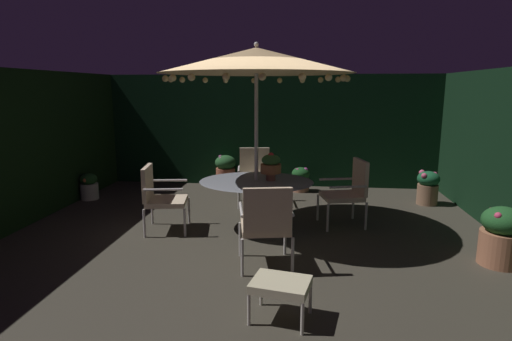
{
  "coord_description": "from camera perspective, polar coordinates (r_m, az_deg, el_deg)",
  "views": [
    {
      "loc": [
        0.71,
        -5.7,
        2.11
      ],
      "look_at": [
        0.02,
        0.27,
        0.91
      ],
      "focal_mm": 29.14,
      "sensor_mm": 36.0,
      "label": 1
    }
  ],
  "objects": [
    {
      "name": "potted_plant_right_far",
      "position": [
        8.25,
        22.51,
        -2.06
      ],
      "size": [
        0.4,
        0.4,
        0.62
      ],
      "color": "#8B644A",
      "rests_on": "ground_plane"
    },
    {
      "name": "patio_dining_table",
      "position": [
        6.23,
        0.04,
        -2.46
      ],
      "size": [
        1.71,
        1.44,
        0.75
      ],
      "color": "silver",
      "rests_on": "ground_plane"
    },
    {
      "name": "hedge_backdrop_left",
      "position": [
        7.25,
        -30.79,
        2.46
      ],
      "size": [
        0.3,
        7.01,
        2.39
      ],
      "primitive_type": "cube",
      "color": "black",
      "rests_on": "ground_plane"
    },
    {
      "name": "patio_chair_southeast",
      "position": [
        7.65,
        -0.19,
        -0.27
      ],
      "size": [
        0.68,
        0.66,
        1.02
      ],
      "color": "silver",
      "rests_on": "ground_plane"
    },
    {
      "name": "patio_chair_northeast",
      "position": [
        4.86,
        1.39,
        -6.96
      ],
      "size": [
        0.71,
        0.72,
        1.03
      ],
      "color": "silver",
      "rests_on": "ground_plane"
    },
    {
      "name": "centerpiece_planter",
      "position": [
        6.17,
        2.06,
        0.77
      ],
      "size": [
        0.31,
        0.31,
        0.42
      ],
      "color": "#A9624D",
      "rests_on": "patio_dining_table"
    },
    {
      "name": "patio_chair_east",
      "position": [
        6.58,
        12.65,
        -2.48
      ],
      "size": [
        0.74,
        0.71,
        1.03
      ],
      "color": "silver",
      "rests_on": "ground_plane"
    },
    {
      "name": "potted_plant_back_center",
      "position": [
        9.07,
        -4.2,
        0.11
      ],
      "size": [
        0.45,
        0.45,
        0.68
      ],
      "color": "#AE5C42",
      "rests_on": "ground_plane"
    },
    {
      "name": "potted_plant_left_near",
      "position": [
        8.6,
        -21.95,
        -2.02
      ],
      "size": [
        0.34,
        0.34,
        0.51
      ],
      "color": "beige",
      "rests_on": "ground_plane"
    },
    {
      "name": "patio_chair_north",
      "position": [
        6.33,
        -13.11,
        -3.2
      ],
      "size": [
        0.7,
        0.72,
        0.98
      ],
      "color": "silver",
      "rests_on": "ground_plane"
    },
    {
      "name": "hedge_backdrop_rear",
      "position": [
        9.13,
        2.08,
        5.53
      ],
      "size": [
        7.65,
        0.3,
        2.39
      ],
      "primitive_type": "cube",
      "color": "black",
      "rests_on": "ground_plane"
    },
    {
      "name": "patio_umbrella",
      "position": [
        6.06,
        0.05,
        14.82
      ],
      "size": [
        2.78,
        2.78,
        2.74
      ],
      "color": "silver",
      "rests_on": "ground_plane"
    },
    {
      "name": "potted_plant_right_near",
      "position": [
        5.84,
        30.65,
        -7.73
      ],
      "size": [
        0.49,
        0.49,
        0.72
      ],
      "color": "#AD6C4B",
      "rests_on": "ground_plane"
    },
    {
      "name": "ottoman_footrest",
      "position": [
        3.94,
        3.4,
        -15.54
      ],
      "size": [
        0.59,
        0.5,
        0.38
      ],
      "color": "beige",
      "rests_on": "ground_plane"
    },
    {
      "name": "ground_plane",
      "position": [
        6.12,
        -0.51,
        -8.98
      ],
      "size": [
        7.65,
        7.01,
        0.02
      ],
      "primitive_type": "cube",
      "color": "#3E392F"
    },
    {
      "name": "potted_plant_back_left",
      "position": [
        8.65,
        6.16,
        -1.12
      ],
      "size": [
        0.37,
        0.37,
        0.5
      ],
      "color": "#A36A51",
      "rests_on": "ground_plane"
    }
  ]
}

